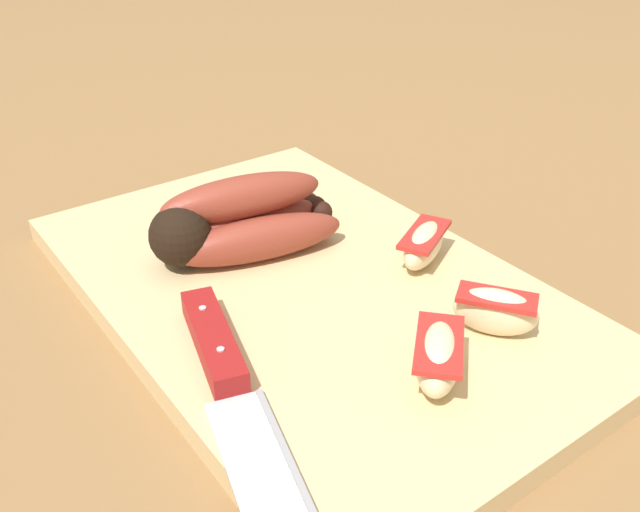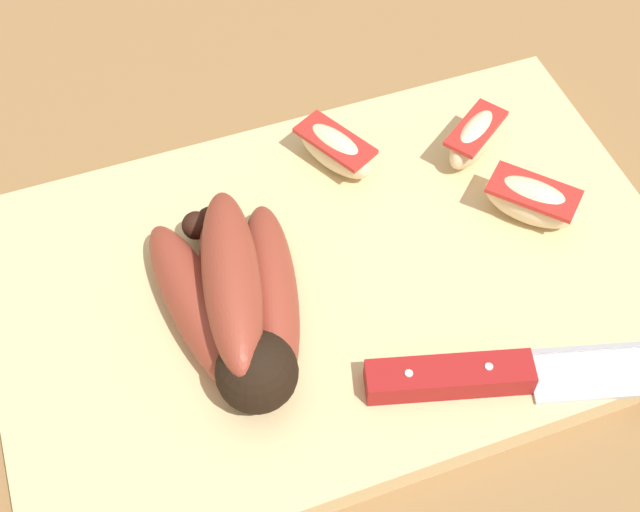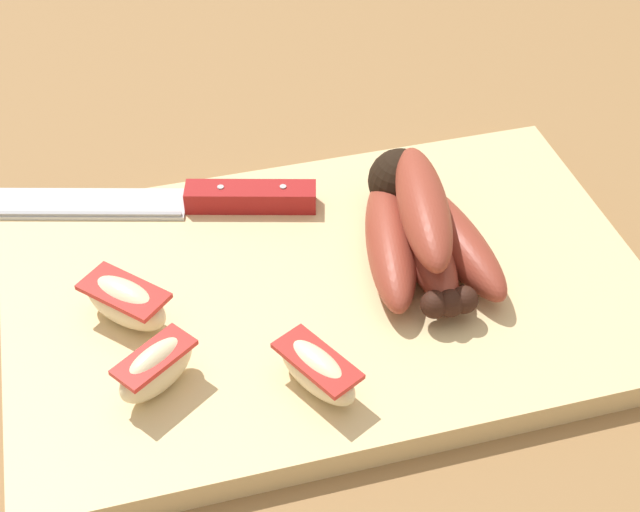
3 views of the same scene
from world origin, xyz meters
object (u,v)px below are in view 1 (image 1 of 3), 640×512
apple_wedge_near (495,311)px  apple_wedge_middle (438,357)px  apple_wedge_far (424,244)px  chefs_knife (233,390)px  banana_bunch (240,222)px

apple_wedge_near → apple_wedge_middle: bearing=100.2°
apple_wedge_near → apple_wedge_middle: size_ratio=0.90×
apple_wedge_far → apple_wedge_near: bearing=165.1°
chefs_knife → apple_wedge_far: 0.21m
banana_bunch → apple_wedge_near: banana_bunch is taller
chefs_knife → apple_wedge_middle: size_ratio=4.20×
banana_bunch → apple_wedge_near: 0.22m
banana_bunch → apple_wedge_near: (-0.20, -0.08, -0.01)m
banana_bunch → apple_wedge_near: size_ratio=2.64×
apple_wedge_near → apple_wedge_far: bearing=-14.9°
banana_bunch → chefs_knife: banana_bunch is taller
apple_wedge_middle → chefs_knife: bearing=62.2°
chefs_knife → apple_wedge_far: (0.05, -0.20, 0.01)m
apple_wedge_near → apple_wedge_far: (0.10, -0.03, -0.00)m
apple_wedge_far → chefs_knife: bearing=103.7°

